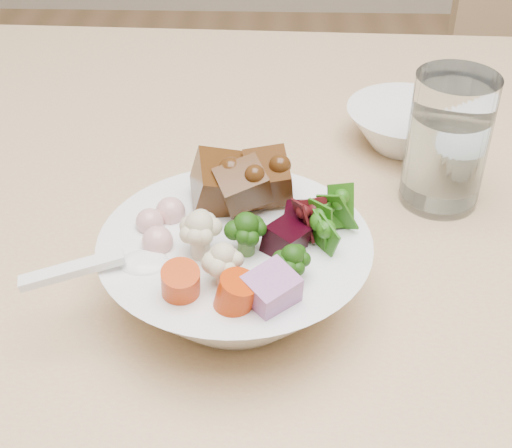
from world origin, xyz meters
The scene contains 4 objects.
food_bowl centered at (-0.21, 0.05, 0.86)m, with size 0.22×0.22×0.12m.
soup_spoon centered at (-0.30, 0.01, 0.89)m, with size 0.12×0.05×0.02m.
water_glass centered at (-0.02, 0.21, 0.89)m, with size 0.08×0.08×0.14m.
side_bowl centered at (-0.04, 0.32, 0.85)m, with size 0.14×0.14×0.05m, color white, non-canonical shape.
Camera 1 is at (-0.18, -0.41, 1.25)m, focal length 50.00 mm.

